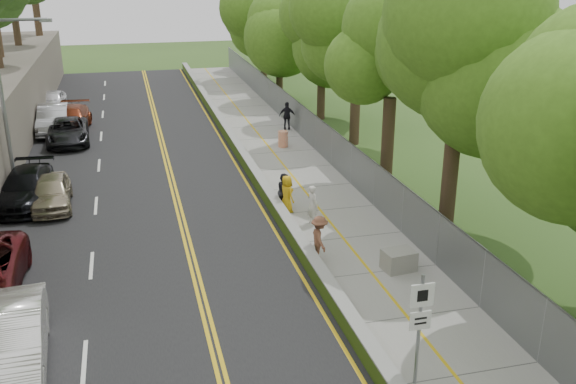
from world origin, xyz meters
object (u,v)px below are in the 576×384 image
object	(u,v)px
streetlight	(8,97)
car_1	(9,342)
person_far	(287,116)
construction_barrel	(283,139)
painter_0	(287,194)
concrete_block	(399,260)
signpost	(420,318)

from	to	relation	value
streetlight	car_1	world-z (taller)	streetlight
streetlight	car_1	size ratio (longest dim) A/B	1.59
car_1	person_far	size ratio (longest dim) A/B	2.88
construction_barrel	person_far	bearing A→B (deg)	72.31
person_far	car_1	bearing A→B (deg)	77.18
painter_0	construction_barrel	bearing A→B (deg)	-29.81
construction_barrel	person_far	size ratio (longest dim) A/B	0.53
concrete_block	person_far	size ratio (longest dim) A/B	0.61
signpost	concrete_block	bearing A→B (deg)	70.33
car_1	person_far	bearing A→B (deg)	55.60
car_1	streetlight	bearing A→B (deg)	91.98
construction_barrel	car_1	xyz separation A→B (m)	(-12.00, -18.79, 0.36)
construction_barrel	signpost	bearing A→B (deg)	-95.07
signpost	person_far	distance (m)	25.97
streetlight	construction_barrel	bearing A→B (deg)	20.29
signpost	person_far	size ratio (longest dim) A/B	1.77
streetlight	car_1	xyz separation A→B (m)	(1.46, -13.81, -3.77)
construction_barrel	car_1	distance (m)	22.30
signpost	concrete_block	size ratio (longest dim) A/B	2.89
signpost	construction_barrel	xyz separation A→B (m)	(1.95, 21.99, -1.45)
streetlight	painter_0	distance (m)	12.78
concrete_block	car_1	xyz separation A→B (m)	(-12.20, -2.81, 0.46)
streetlight	construction_barrel	world-z (taller)	streetlight
signpost	construction_barrel	distance (m)	22.13
car_1	construction_barrel	bearing A→B (deg)	53.37
car_1	concrete_block	bearing A→B (deg)	8.92
signpost	painter_0	bearing A→B (deg)	91.41
person_far	concrete_block	bearing A→B (deg)	104.62
streetlight	construction_barrel	size ratio (longest dim) A/B	8.63
construction_barrel	car_1	world-z (taller)	car_1
signpost	construction_barrel	bearing A→B (deg)	84.93
construction_barrel	concrete_block	world-z (taller)	construction_barrel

